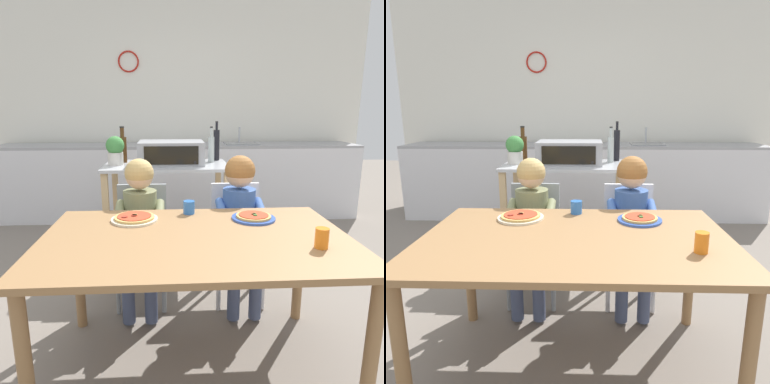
# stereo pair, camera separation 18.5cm
# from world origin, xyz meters

# --- Properties ---
(ground_plane) EXTENTS (12.46, 12.46, 0.00)m
(ground_plane) POSITION_xyz_m (0.00, 1.25, 0.00)
(ground_plane) COLOR slate
(back_wall_tiled) EXTENTS (4.85, 0.14, 2.70)m
(back_wall_tiled) POSITION_xyz_m (-0.00, 3.17, 1.35)
(back_wall_tiled) COLOR white
(back_wall_tiled) RESTS_ON ground
(kitchen_counter) EXTENTS (4.37, 0.60, 1.11)m
(kitchen_counter) POSITION_xyz_m (0.00, 2.76, 0.45)
(kitchen_counter) COLOR silver
(kitchen_counter) RESTS_ON ground
(kitchen_island_cart) EXTENTS (1.06, 0.62, 0.87)m
(kitchen_island_cart) POSITION_xyz_m (-0.15, 1.44, 0.58)
(kitchen_island_cart) COLOR #B7BABF
(kitchen_island_cart) RESTS_ON ground
(toaster_oven) EXTENTS (0.55, 0.38, 0.20)m
(toaster_oven) POSITION_xyz_m (-0.11, 1.44, 0.97)
(toaster_oven) COLOR #999BA0
(toaster_oven) RESTS_ON kitchen_island_cart
(bottle_clear_vinegar) EXTENTS (0.07, 0.07, 0.32)m
(bottle_clear_vinegar) POSITION_xyz_m (-0.54, 1.56, 1.00)
(bottle_clear_vinegar) COLOR #4C2D14
(bottle_clear_vinegar) RESTS_ON kitchen_island_cart
(bottle_brown_beer) EXTENTS (0.06, 0.06, 0.31)m
(bottle_brown_beer) POSITION_xyz_m (0.25, 1.53, 0.99)
(bottle_brown_beer) COLOR #ADB7B2
(bottle_brown_beer) RESTS_ON kitchen_island_cart
(bottle_tall_green_wine) EXTENTS (0.06, 0.06, 0.36)m
(bottle_tall_green_wine) POSITION_xyz_m (0.31, 1.64, 1.02)
(bottle_tall_green_wine) COLOR black
(bottle_tall_green_wine) RESTS_ON kitchen_island_cart
(potted_herb_plant) EXTENTS (0.16, 0.16, 0.24)m
(potted_herb_plant) POSITION_xyz_m (-0.58, 1.42, 1.00)
(potted_herb_plant) COLOR beige
(potted_herb_plant) RESTS_ON kitchen_island_cart
(dining_table) EXTENTS (1.50, 0.95, 0.73)m
(dining_table) POSITION_xyz_m (0.00, 0.00, 0.65)
(dining_table) COLOR olive
(dining_table) RESTS_ON ground
(dining_chair_left) EXTENTS (0.36, 0.36, 0.81)m
(dining_chair_left) POSITION_xyz_m (-0.32, 0.73, 0.48)
(dining_chair_left) COLOR gray
(dining_chair_left) RESTS_ON ground
(dining_chair_right) EXTENTS (0.36, 0.36, 0.81)m
(dining_chair_right) POSITION_xyz_m (0.34, 0.73, 0.48)
(dining_chair_right) COLOR silver
(dining_chair_right) RESTS_ON ground
(child_in_olive_shirt) EXTENTS (0.32, 0.42, 1.00)m
(child_in_olive_shirt) POSITION_xyz_m (-0.32, 0.61, 0.65)
(child_in_olive_shirt) COLOR #424C6B
(child_in_olive_shirt) RESTS_ON ground
(child_in_blue_striped_shirt) EXTENTS (0.32, 0.42, 1.02)m
(child_in_blue_striped_shirt) POSITION_xyz_m (0.34, 0.61, 0.67)
(child_in_blue_striped_shirt) COLOR #424C6B
(child_in_blue_striped_shirt) RESTS_ON ground
(pizza_plate_cream) EXTENTS (0.26, 0.26, 0.03)m
(pizza_plate_cream) POSITION_xyz_m (-0.32, 0.27, 0.75)
(pizza_plate_cream) COLOR beige
(pizza_plate_cream) RESTS_ON dining_table
(pizza_plate_blue_rimmed) EXTENTS (0.24, 0.24, 0.03)m
(pizza_plate_blue_rimmed) POSITION_xyz_m (0.34, 0.25, 0.75)
(pizza_plate_blue_rimmed) COLOR #3356B7
(pizza_plate_blue_rimmed) RESTS_ON dining_table
(drinking_cup_orange) EXTENTS (0.06, 0.06, 0.09)m
(drinking_cup_orange) POSITION_xyz_m (0.55, -0.18, 0.78)
(drinking_cup_orange) COLOR orange
(drinking_cup_orange) RESTS_ON dining_table
(drinking_cup_blue) EXTENTS (0.07, 0.07, 0.08)m
(drinking_cup_blue) POSITION_xyz_m (-0.01, 0.38, 0.77)
(drinking_cup_blue) COLOR blue
(drinking_cup_blue) RESTS_ON dining_table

